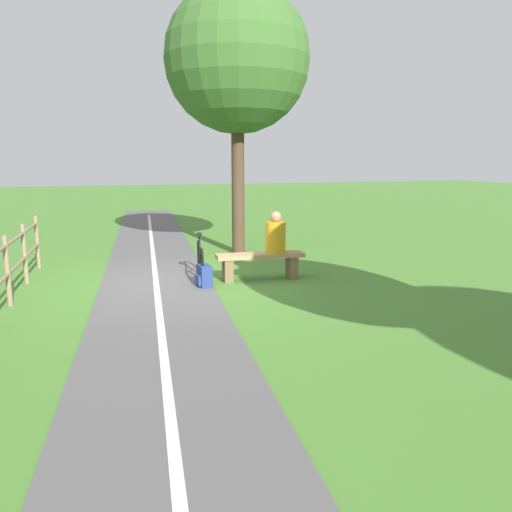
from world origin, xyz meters
TOP-DOWN VIEW (x-y plane):
  - ground_plane at (0.00, 0.00)m, footprint 80.00×80.00m
  - paved_path at (0.83, 4.00)m, footprint 5.55×36.01m
  - path_centre_line at (0.83, 4.00)m, footprint 3.31×31.85m
  - bench at (-1.47, 0.30)m, footprint 1.66×0.50m
  - person_seated at (-1.76, 0.32)m, footprint 0.40×0.40m
  - bicycle at (-0.44, -0.20)m, footprint 0.30×1.65m
  - backpack at (-0.35, 0.54)m, footprint 0.26×0.36m
  - tree_near_bench at (-1.86, -2.50)m, footprint 3.30×3.30m

SIDE VIEW (x-z plane):
  - ground_plane at x=0.00m, z-range 0.00..0.00m
  - paved_path at x=0.83m, z-range 0.00..0.02m
  - path_centre_line at x=0.83m, z-range 0.02..0.02m
  - backpack at x=-0.35m, z-range 0.00..0.39m
  - bench at x=-1.47m, z-range 0.09..0.58m
  - bicycle at x=-0.44m, z-range -0.07..0.76m
  - person_seated at x=-1.76m, z-range 0.43..1.21m
  - tree_near_bench at x=-1.86m, z-range 1.37..7.45m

